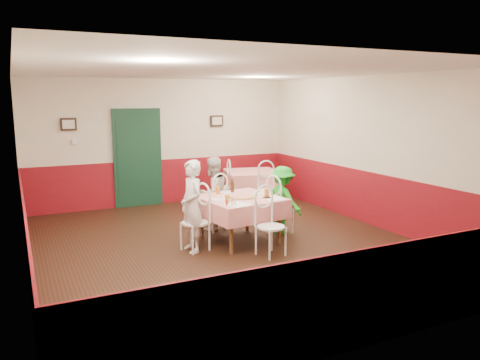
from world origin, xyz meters
name	(u,v)px	position (x,y,z in m)	size (l,w,h in m)	color
floor	(227,245)	(0.00, 0.00, 0.00)	(7.00, 7.00, 0.00)	black
ceiling	(227,70)	(0.00, 0.00, 2.80)	(7.00, 7.00, 0.00)	white
back_wall	(163,142)	(0.00, 3.50, 1.40)	(6.00, 0.10, 2.80)	beige
front_wall	(382,205)	(0.00, -3.50, 1.40)	(6.00, 0.10, 2.80)	beige
left_wall	(20,174)	(-3.00, 0.00, 1.40)	(0.10, 7.00, 2.80)	beige
right_wall	(373,151)	(3.00, 0.00, 1.40)	(0.10, 7.00, 2.80)	beige
wainscot_back	(164,181)	(0.00, 3.48, 0.50)	(6.00, 0.03, 1.00)	maroon
wainscot_front	(376,296)	(0.00, -3.48, 0.50)	(6.00, 0.03, 1.00)	maroon
wainscot_left	(26,239)	(-2.98, 0.00, 0.50)	(0.03, 7.00, 1.00)	maroon
wainscot_right	(370,198)	(2.98, 0.00, 0.50)	(0.03, 7.00, 1.00)	maroon
door	(138,159)	(-0.60, 3.45, 1.05)	(0.96, 0.06, 2.10)	black
picture_left	(68,124)	(-2.00, 3.45, 1.85)	(0.32, 0.03, 0.26)	black
picture_right	(217,121)	(1.30, 3.45, 1.85)	(0.32, 0.03, 0.26)	black
thermostat	(75,141)	(-1.90, 3.45, 1.50)	(0.10, 0.03, 0.10)	white
main_table	(240,220)	(0.27, 0.08, 0.38)	(1.22, 1.22, 0.77)	red
second_table	(252,188)	(1.73, 2.48, 0.38)	(1.12, 1.12, 0.77)	red
chair_left	(195,223)	(-0.57, -0.03, 0.45)	(0.42, 0.42, 0.90)	white
chair_right	(280,209)	(1.11, 0.20, 0.45)	(0.42, 0.42, 0.90)	white
chair_far	(214,206)	(0.16, 0.93, 0.45)	(0.42, 0.42, 0.90)	white
chair_near	(271,227)	(0.38, -0.76, 0.45)	(0.42, 0.42, 0.90)	white
chair_second_a	(221,187)	(0.98, 2.48, 0.45)	(0.42, 0.42, 0.90)	white
chair_second_b	(268,191)	(1.73, 1.73, 0.45)	(0.42, 0.42, 0.90)	white
pizza	(242,197)	(0.28, 0.04, 0.77)	(0.41, 0.41, 0.03)	#B74723
plate_left	(219,200)	(-0.14, 0.04, 0.77)	(0.25, 0.25, 0.01)	white
plate_right	(259,194)	(0.68, 0.16, 0.77)	(0.25, 0.25, 0.01)	white
plate_far	(227,193)	(0.22, 0.50, 0.77)	(0.25, 0.25, 0.01)	white
glass_a	(227,199)	(-0.10, -0.23, 0.82)	(0.07, 0.07, 0.13)	#BF7219
glass_b	(267,193)	(0.67, -0.10, 0.83)	(0.07, 0.07, 0.14)	#BF7219
glass_c	(218,190)	(0.04, 0.49, 0.82)	(0.07, 0.07, 0.13)	#BF7219
beer_bottle	(232,186)	(0.32, 0.48, 0.87)	(0.06, 0.06, 0.22)	#381C0A
shaker_a	(232,203)	(-0.10, -0.40, 0.81)	(0.04, 0.04, 0.09)	silver
shaker_b	(235,202)	(-0.05, -0.39, 0.81)	(0.04, 0.04, 0.09)	silver
shaker_c	(227,202)	(-0.17, -0.34, 0.81)	(0.04, 0.04, 0.09)	#B23319
menu_left	(237,204)	(-0.01, -0.36, 0.76)	(0.30, 0.40, 0.00)	white
menu_right	(273,198)	(0.72, -0.22, 0.76)	(0.30, 0.40, 0.00)	white
wallet	(267,197)	(0.64, -0.17, 0.77)	(0.11, 0.09, 0.02)	black
diner_left	(192,206)	(-0.62, -0.04, 0.72)	(0.53, 0.35, 1.45)	gray
diner_far	(213,194)	(0.15, 0.98, 0.67)	(0.65, 0.51, 1.33)	gray
diner_right	(282,200)	(1.16, 0.20, 0.60)	(0.78, 0.45, 1.21)	gray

